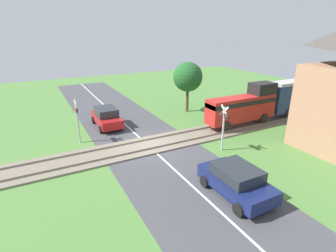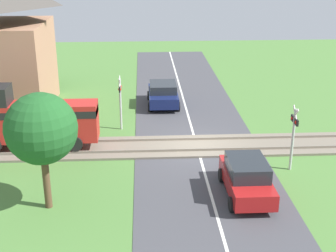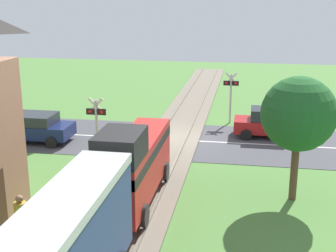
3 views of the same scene
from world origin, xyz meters
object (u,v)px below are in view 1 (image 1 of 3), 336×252
at_px(crossing_signal_east_approach, 224,122).
at_px(pedestrian_by_station, 298,123).
at_px(train, 279,98).
at_px(crossing_signal_west_approach, 77,116).
at_px(car_far_side, 236,180).
at_px(car_near_crossing, 106,117).

xyz_separation_m(crossing_signal_east_approach, pedestrian_by_station, (0.13, 7.20, -1.26)).
distance_m(crossing_signal_east_approach, pedestrian_by_station, 7.31).
relative_size(train, crossing_signal_west_approach, 4.68).
distance_m(train, crossing_signal_west_approach, 16.63).
bearing_deg(crossing_signal_east_approach, train, 108.65).
xyz_separation_m(car_far_side, crossing_signal_east_approach, (-4.22, 2.56, 1.18)).
bearing_deg(crossing_signal_east_approach, pedestrian_by_station, 89.01).
relative_size(car_far_side, crossing_signal_east_approach, 1.24).
distance_m(car_far_side, crossing_signal_east_approach, 5.08).
bearing_deg(crossing_signal_west_approach, crossing_signal_east_approach, 54.77).
height_order(crossing_signal_east_approach, pedestrian_by_station, crossing_signal_east_approach).
distance_m(train, car_near_crossing, 14.77).
height_order(train, car_near_crossing, train).
bearing_deg(train, car_near_crossing, -110.25).
bearing_deg(train, crossing_signal_west_approach, -99.79).
bearing_deg(train, crossing_signal_east_approach, -71.35).
relative_size(train, crossing_signal_east_approach, 4.68).
bearing_deg(crossing_signal_west_approach, pedestrian_by_station, 69.18).
distance_m(car_far_side, pedestrian_by_station, 10.59).
bearing_deg(car_near_crossing, crossing_signal_west_approach, -48.48).
bearing_deg(train, car_far_side, -57.22).
xyz_separation_m(train, crossing_signal_west_approach, (-2.83, -16.39, 0.10)).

